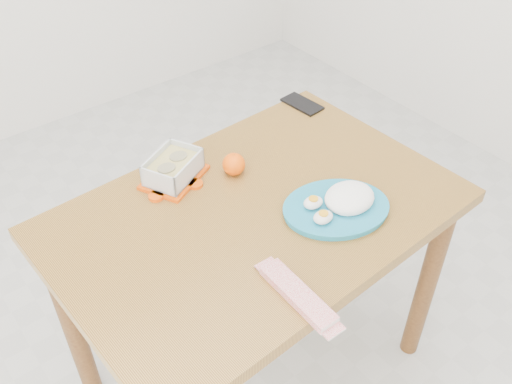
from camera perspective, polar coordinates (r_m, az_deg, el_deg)
ground at (r=2.18m, az=-3.30°, el=-14.06°), size 3.50×3.50×0.00m
dining_table at (r=1.60m, az=-0.00°, el=-4.77°), size 1.10×0.76×0.75m
food_container at (r=1.61m, az=-8.28°, el=2.34°), size 0.22×0.20×0.07m
orange_fruit at (r=1.62m, az=-2.23°, el=2.79°), size 0.07×0.07×0.07m
rice_plate at (r=1.51m, az=8.45°, el=-1.10°), size 0.37×0.37×0.08m
candy_bar at (r=1.31m, az=4.21°, el=-10.18°), size 0.06×0.22×0.02m
smartphone at (r=1.94m, az=4.63°, el=8.76°), size 0.08×0.15×0.01m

